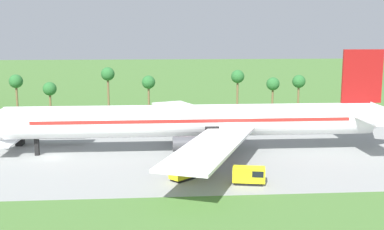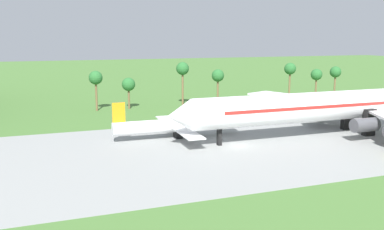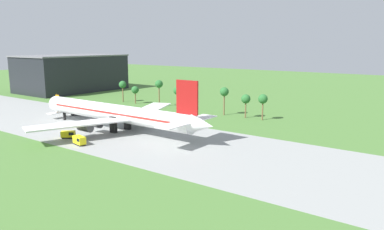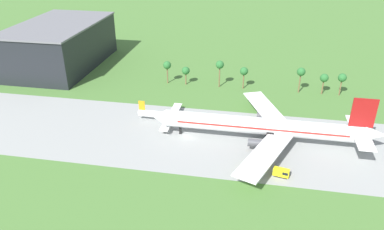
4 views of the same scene
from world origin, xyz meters
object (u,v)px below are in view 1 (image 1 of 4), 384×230
Objects in this scene: jet_airliner at (201,121)px; regional_aircraft at (19,133)px; fuel_truck at (250,175)px; baggage_tug at (184,172)px.

jet_airliner reaches higher than regional_aircraft.
regional_aircraft is (-34.39, 8.15, -3.37)m from jet_airliner.
jet_airliner is at bearing 105.16° from fuel_truck.
fuel_truck is at bearing -74.84° from jet_airliner.
fuel_truck is at bearing -17.64° from baggage_tug.
jet_airliner is 17.41× the size of baggage_tug.
baggage_tug is (30.29, -24.26, -1.25)m from regional_aircraft.
fuel_truck is (9.26, -2.94, 0.17)m from baggage_tug.
jet_airliner is 20.23m from fuel_truck.
fuel_truck is at bearing -34.52° from regional_aircraft.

